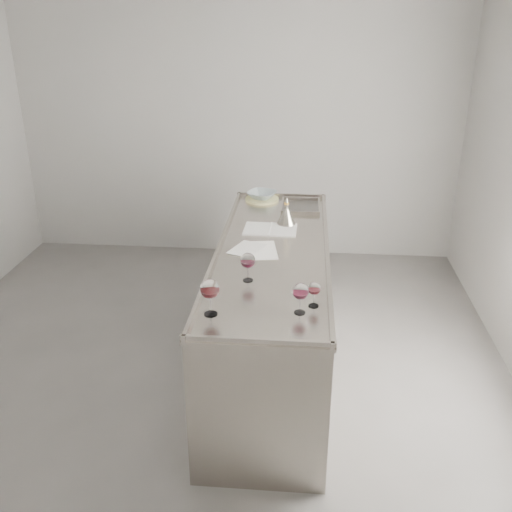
# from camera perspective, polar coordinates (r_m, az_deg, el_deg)

# --- Properties ---
(room_shell) EXTENTS (4.54, 5.04, 2.84)m
(room_shell) POSITION_cam_1_polar(r_m,az_deg,el_deg) (3.50, -6.80, 5.95)
(room_shell) COLOR #585553
(room_shell) RESTS_ON ground
(counter) EXTENTS (0.77, 2.42, 0.97)m
(counter) POSITION_cam_1_polar(r_m,az_deg,el_deg) (4.08, 1.59, -5.44)
(counter) COLOR gray
(counter) RESTS_ON ground
(wine_glass_left) EXTENTS (0.10, 0.10, 0.21)m
(wine_glass_left) POSITION_cam_1_polar(r_m,az_deg,el_deg) (3.01, -4.63, -3.40)
(wine_glass_left) COLOR white
(wine_glass_left) RESTS_ON counter
(wine_glass_middle) EXTENTS (0.09, 0.09, 0.18)m
(wine_glass_middle) POSITION_cam_1_polar(r_m,az_deg,el_deg) (3.39, -0.81, -0.53)
(wine_glass_middle) COLOR white
(wine_glass_middle) RESTS_ON counter
(wine_glass_right) EXTENTS (0.09, 0.09, 0.18)m
(wine_glass_right) POSITION_cam_1_polar(r_m,az_deg,el_deg) (3.04, 4.46, -3.61)
(wine_glass_right) COLOR white
(wine_glass_right) RESTS_ON counter
(wine_glass_small) EXTENTS (0.07, 0.07, 0.14)m
(wine_glass_small) POSITION_cam_1_polar(r_m,az_deg,el_deg) (3.12, 5.84, -3.34)
(wine_glass_small) COLOR white
(wine_glass_small) RESTS_ON counter
(notebook) EXTENTS (0.39, 0.28, 0.02)m
(notebook) POSITION_cam_1_polar(r_m,az_deg,el_deg) (4.22, 1.43, 2.69)
(notebook) COLOR silver
(notebook) RESTS_ON counter
(loose_paper_top) EXTENTS (0.28, 0.36, 0.00)m
(loose_paper_top) POSITION_cam_1_polar(r_m,az_deg,el_deg) (3.86, 0.34, 0.58)
(loose_paper_top) COLOR white
(loose_paper_top) RESTS_ON counter
(loose_paper_under) EXTENTS (0.27, 0.31, 0.00)m
(loose_paper_under) POSITION_cam_1_polar(r_m,az_deg,el_deg) (3.88, -0.91, 0.73)
(loose_paper_under) COLOR silver
(loose_paper_under) RESTS_ON counter
(trivet) EXTENTS (0.37, 0.37, 0.02)m
(trivet) POSITION_cam_1_polar(r_m,az_deg,el_deg) (4.89, 0.61, 5.70)
(trivet) COLOR beige
(trivet) RESTS_ON counter
(ceramic_bowl) EXTENTS (0.30, 0.30, 0.06)m
(ceramic_bowl) POSITION_cam_1_polar(r_m,az_deg,el_deg) (4.88, 0.61, 6.14)
(ceramic_bowl) COLOR #8C9EA3
(ceramic_bowl) RESTS_ON trivet
(wine_funnel) EXTENTS (0.15, 0.15, 0.22)m
(wine_funnel) POSITION_cam_1_polar(r_m,az_deg,el_deg) (4.31, 3.06, 3.97)
(wine_funnel) COLOR #9D978C
(wine_funnel) RESTS_ON counter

